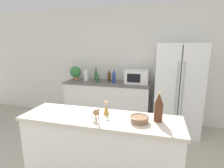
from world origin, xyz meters
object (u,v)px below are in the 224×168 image
object	(u,v)px
back_bottle_1	(115,75)
back_bottle_3	(114,76)
wine_bottle	(159,108)
fruit_bowl	(139,119)
back_bottle_0	(96,74)
camel_figurine	(96,113)
potted_plant	(76,72)
back_bottle_2	(109,75)
paper_towel_roll	(86,75)
microwave	(137,77)
back_bottle_4	(97,77)
refrigerator	(177,89)
wise_man_figurine_blue	(106,109)

from	to	relation	value
back_bottle_1	back_bottle_3	distance (m)	0.13
wine_bottle	fruit_bowl	bearing A→B (deg)	-156.82
back_bottle_0	camel_figurine	world-z (taller)	back_bottle_0
potted_plant	back_bottle_3	bearing A→B (deg)	-4.77
back_bottle_2	camel_figurine	world-z (taller)	back_bottle_2
wine_bottle	fruit_bowl	xyz separation A→B (m)	(-0.18, -0.08, -0.11)
paper_towel_roll	wine_bottle	world-z (taller)	wine_bottle
back_bottle_1	back_bottle_2	size ratio (longest dim) A/B	1.17
microwave	back_bottle_4	world-z (taller)	microwave
refrigerator	potted_plant	bearing A→B (deg)	178.29
potted_plant	paper_towel_roll	bearing A→B (deg)	0.81
microwave	fruit_bowl	bearing A→B (deg)	-82.11
potted_plant	fruit_bowl	world-z (taller)	potted_plant
back_bottle_1	fruit_bowl	distance (m)	2.12
refrigerator	camel_figurine	distance (m)	2.17
microwave	wise_man_figurine_blue	size ratio (longest dim) A/B	2.97
paper_towel_roll	camel_figurine	size ratio (longest dim) A/B	1.77
potted_plant	wise_man_figurine_blue	world-z (taller)	potted_plant
microwave	back_bottle_4	distance (m)	0.85
back_bottle_1	back_bottle_2	bearing A→B (deg)	165.88
wine_bottle	paper_towel_roll	bearing A→B (deg)	130.59
back_bottle_0	back_bottle_4	distance (m)	0.21
back_bottle_4	camel_figurine	world-z (taller)	back_bottle_4
back_bottle_2	wine_bottle	bearing A→B (deg)	-60.93
back_bottle_3	paper_towel_roll	bearing A→B (deg)	173.10
back_bottle_2	back_bottle_4	size ratio (longest dim) A/B	1.19
potted_plant	wise_man_figurine_blue	bearing A→B (deg)	-54.89
microwave	camel_figurine	xyz separation A→B (m)	(-0.17, -2.02, -0.04)
paper_towel_roll	camel_figurine	bearing A→B (deg)	-64.14
back_bottle_2	back_bottle_3	world-z (taller)	back_bottle_3
back_bottle_2	wine_bottle	world-z (taller)	wine_bottle
back_bottle_4	camel_figurine	xyz separation A→B (m)	(0.67, -1.91, -0.01)
potted_plant	camel_figurine	xyz separation A→B (m)	(1.22, -2.00, -0.08)
wise_man_figurine_blue	paper_towel_roll	bearing A→B (deg)	119.34
paper_towel_roll	back_bottle_0	distance (m)	0.23
back_bottle_0	camel_figurine	distance (m)	2.23
microwave	back_bottle_1	size ratio (longest dim) A/B	1.50
potted_plant	back_bottle_0	size ratio (longest dim) A/B	1.02
camel_figurine	fruit_bowl	bearing A→B (deg)	8.50
wine_bottle	wise_man_figurine_blue	xyz separation A→B (m)	(-0.56, 0.03, -0.08)
camel_figurine	wise_man_figurine_blue	bearing A→B (deg)	71.29
refrigerator	fruit_bowl	size ratio (longest dim) A/B	9.02
potted_plant	microwave	distance (m)	1.40
refrigerator	paper_towel_roll	size ratio (longest dim) A/B	7.26
camel_figurine	wise_man_figurine_blue	xyz separation A→B (m)	(0.06, 0.17, -0.01)
fruit_bowl	camel_figurine	bearing A→B (deg)	-171.50
microwave	back_bottle_0	xyz separation A→B (m)	(-0.94, 0.08, 0.01)
back_bottle_0	back_bottle_1	distance (m)	0.45
paper_towel_roll	back_bottle_2	bearing A→B (deg)	8.85
wine_bottle	refrigerator	bearing A→B (deg)	78.81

